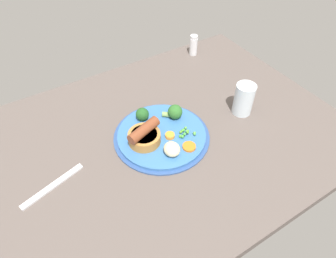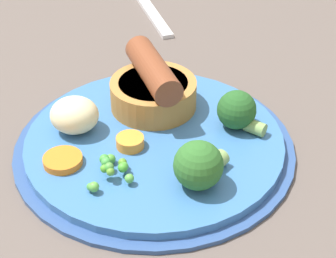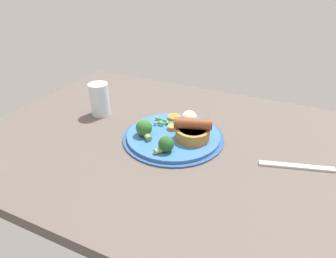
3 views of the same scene
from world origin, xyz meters
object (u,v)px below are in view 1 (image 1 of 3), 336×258
carrot_slice_4 (170,136)px  drinking_glass (244,99)px  broccoli_floret_far (142,114)px  pea_pile (186,133)px  fork (53,186)px  sausage_pudding (144,136)px  broccoli_floret_near (174,112)px  dinner_plate (162,136)px  salt_shaker (193,45)px  carrot_slice_6 (189,147)px  potato_chunk_0 (172,149)px

carrot_slice_4 → drinking_glass: bearing=176.8°
broccoli_floret_far → carrot_slice_4: size_ratio=1.84×
drinking_glass → pea_pile: bearing=0.5°
broccoli_floret_far → fork: size_ratio=0.29×
sausage_pudding → fork: (27.39, 0.28, -3.48)cm
broccoli_floret_near → sausage_pudding: bearing=-121.8°
dinner_plate → salt_shaker: size_ratio=3.54×
broccoli_floret_near → drinking_glass: size_ratio=0.56×
carrot_slice_4 → fork: size_ratio=0.16×
sausage_pudding → carrot_slice_6: bearing=119.3°
carrot_slice_4 → dinner_plate: bearing=-60.2°
broccoli_floret_near → fork: 40.66cm
pea_pile → potato_chunk_0: 8.47cm
broccoli_floret_near → carrot_slice_4: (5.74, 6.47, -1.65)cm
broccoli_floret_near → fork: broccoli_floret_near is taller
dinner_plate → carrot_slice_6: size_ratio=7.57×
carrot_slice_6 → salt_shaker: 52.54cm
carrot_slice_4 → salt_shaker: bearing=-133.2°
potato_chunk_0 → fork: (31.62, -7.85, -3.00)cm
potato_chunk_0 → pea_pile: bearing=-151.3°
broccoli_floret_near → potato_chunk_0: broccoli_floret_near is taller
sausage_pudding → broccoli_floret_far: bearing=-133.2°
dinner_plate → drinking_glass: bearing=172.0°
pea_pile → drinking_glass: bearing=-179.5°
carrot_slice_6 → fork: bearing=-13.0°
carrot_slice_6 → drinking_glass: (-24.18, -4.92, 3.50)cm
sausage_pudding → drinking_glass: size_ratio=1.02×
salt_shaker → carrot_slice_4: bearing=46.8°
salt_shaker → drinking_glass: bearing=79.4°
broccoli_floret_near → drinking_glass: drinking_glass is taller
sausage_pudding → broccoli_floret_far: sausage_pudding is taller
broccoli_floret_near → drinking_glass: bearing=19.8°
potato_chunk_0 → carrot_slice_4: 6.56cm
sausage_pudding → pea_pile: (-11.60, 4.08, -1.48)cm
dinner_plate → carrot_slice_6: (-3.86, 8.85, 1.20)cm
carrot_slice_4 → fork: bearing=-3.5°
broccoli_floret_near → carrot_slice_6: (3.28, 12.89, -1.83)cm
dinner_plate → broccoli_floret_near: bearing=-150.5°
broccoli_floret_far → salt_shaker: salt_shaker is taller
potato_chunk_0 → drinking_glass: size_ratio=0.48×
pea_pile → fork: size_ratio=0.28×
pea_pile → salt_shaker: salt_shaker is taller
potato_chunk_0 → carrot_slice_6: size_ratio=1.32×
pea_pile → drinking_glass: size_ratio=0.48×
broccoli_floret_far → fork: 32.85cm
pea_pile → carrot_slice_6: (1.98, 4.75, -0.53)cm
carrot_slice_4 → carrot_slice_6: bearing=111.0°
pea_pile → broccoli_floret_far: (7.54, -12.78, 1.08)cm
potato_chunk_0 → carrot_slice_4: (-2.93, -5.72, -1.34)cm
carrot_slice_4 → drinking_glass: drinking_glass is taller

